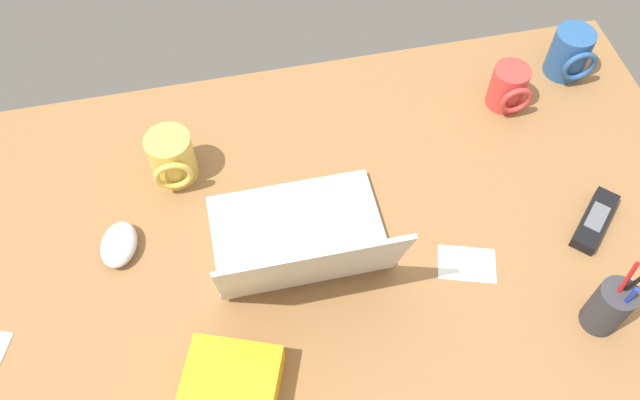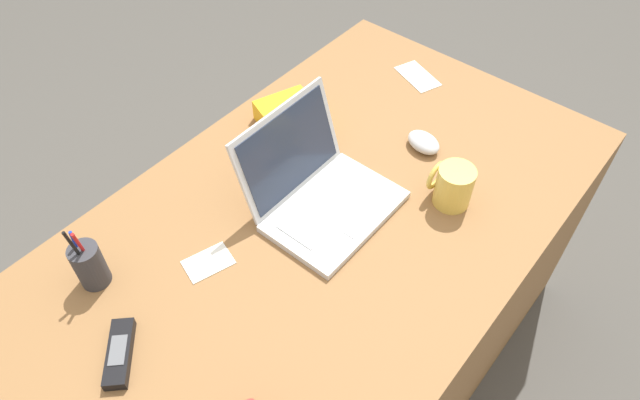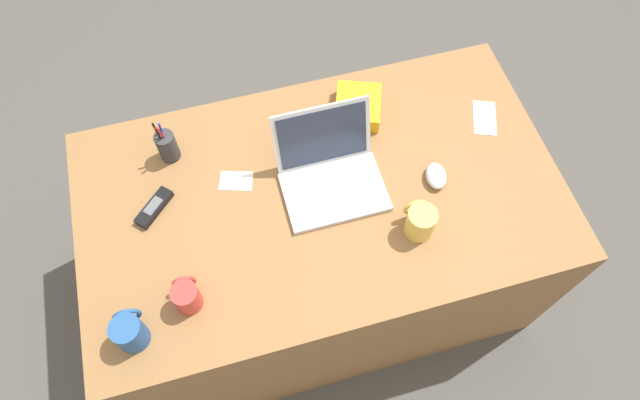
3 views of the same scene
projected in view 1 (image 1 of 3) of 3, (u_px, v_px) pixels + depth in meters
The scene contains 11 objects.
ground_plane at pixel (320, 370), 1.85m from camera, with size 6.00×6.00×0.00m, color #4C4944.
desk at pixel (320, 317), 1.54m from camera, with size 1.52×0.89×0.75m, color olive.
laptop at pixel (302, 243), 1.17m from camera, with size 0.31×0.28×0.23m.
computer_mouse at pixel (119, 244), 1.20m from camera, with size 0.07×0.10×0.04m, color silver.
coffee_mug_white at pixel (172, 158), 1.27m from camera, with size 0.09×0.10×0.11m.
coffee_mug_tall at pixel (570, 54), 1.42m from camera, with size 0.08×0.10×0.11m.
coffee_mug_spare at pixel (509, 88), 1.38m from camera, with size 0.08×0.09×0.10m.
cordless_phone at pixel (595, 220), 1.24m from camera, with size 0.13×0.13×0.03m.
pen_holder at pixel (609, 307), 1.09m from camera, with size 0.06×0.06×0.18m.
snack_bag at pixel (229, 396), 1.04m from camera, with size 0.15×0.17×0.06m, color #F2AD19.
paper_note_near_laptop at pixel (467, 264), 1.20m from camera, with size 0.10×0.07×0.00m, color white.
Camera 1 is at (0.13, 0.61, 1.81)m, focal length 37.03 mm.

